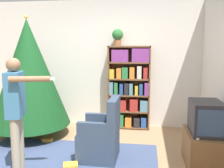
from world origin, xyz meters
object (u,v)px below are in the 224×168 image
(television, at_px, (206,117))
(armchair, at_px, (101,138))
(standing_person, at_px, (16,107))
(christmas_tree, at_px, (29,73))
(potted_plant, at_px, (118,36))
(bookshelf, at_px, (129,87))

(television, relative_size, armchair, 0.61)
(television, distance_m, standing_person, 2.51)
(armchair, distance_m, standing_person, 1.28)
(television, xyz_separation_m, christmas_tree, (-2.94, 0.82, 0.49))
(christmas_tree, distance_m, standing_person, 1.49)
(armchair, bearing_deg, standing_person, -59.25)
(christmas_tree, height_order, potted_plant, christmas_tree)
(bookshelf, height_order, potted_plant, potted_plant)
(television, xyz_separation_m, potted_plant, (-1.40, 1.52, 1.17))
(television, height_order, armchair, armchair)
(armchair, xyz_separation_m, potted_plant, (0.06, 1.50, 1.54))
(bookshelf, distance_m, armchair, 1.61)
(standing_person, bearing_deg, bookshelf, 135.36)
(bookshelf, distance_m, television, 1.91)
(standing_person, height_order, potted_plant, potted_plant)
(television, xyz_separation_m, standing_person, (-2.44, -0.55, 0.20))
(bookshelf, relative_size, standing_person, 1.10)
(bookshelf, relative_size, potted_plant, 5.08)
(armchair, relative_size, standing_person, 0.61)
(bookshelf, relative_size, television, 3.00)
(christmas_tree, bearing_deg, potted_plant, 24.30)
(bookshelf, distance_m, standing_person, 2.44)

